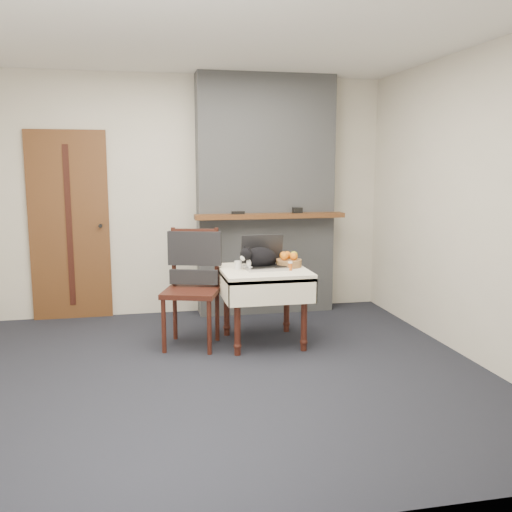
% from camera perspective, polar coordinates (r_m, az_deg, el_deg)
% --- Properties ---
extents(ground, '(4.50, 4.50, 0.00)m').
position_cam_1_polar(ground, '(4.64, -5.02, -11.67)').
color(ground, black).
rests_on(ground, ground).
extents(room_shell, '(4.52, 4.01, 2.61)m').
position_cam_1_polar(room_shell, '(4.80, -5.99, 10.52)').
color(room_shell, beige).
rests_on(room_shell, ground).
extents(door, '(0.82, 0.10, 2.00)m').
position_cam_1_polar(door, '(6.35, -18.15, 2.88)').
color(door, brown).
rests_on(door, ground).
extents(chimney, '(1.62, 0.48, 2.60)m').
position_cam_1_polar(chimney, '(6.32, 0.95, 6.01)').
color(chimney, gray).
rests_on(chimney, ground).
extents(side_table, '(0.78, 0.78, 0.70)m').
position_cam_1_polar(side_table, '(5.23, 0.77, -2.50)').
color(side_table, '#39180F').
rests_on(side_table, ground).
extents(laptop, '(0.42, 0.37, 0.30)m').
position_cam_1_polar(laptop, '(5.26, 0.88, -0.37)').
color(laptop, '#B7B7BC').
rests_on(laptop, side_table).
extents(cat, '(0.47, 0.30, 0.22)m').
position_cam_1_polar(cat, '(5.23, 0.46, -0.19)').
color(cat, black).
rests_on(cat, side_table).
extents(cream_jar, '(0.07, 0.07, 0.08)m').
position_cam_1_polar(cream_jar, '(5.18, -1.80, -0.92)').
color(cream_jar, silver).
rests_on(cream_jar, side_table).
extents(pill_bottle, '(0.04, 0.04, 0.08)m').
position_cam_1_polar(pill_bottle, '(5.13, 3.45, -0.99)').
color(pill_bottle, '#B54F16').
rests_on(pill_bottle, side_table).
extents(fruit_basket, '(0.24, 0.24, 0.14)m').
position_cam_1_polar(fruit_basket, '(5.32, 3.27, -0.48)').
color(fruit_basket, '#A27341').
rests_on(fruit_basket, side_table).
extents(desk_clutter, '(0.12, 0.12, 0.01)m').
position_cam_1_polar(desk_clutter, '(5.33, 2.16, -1.02)').
color(desk_clutter, black).
rests_on(desk_clutter, side_table).
extents(chair, '(0.60, 0.59, 1.07)m').
position_cam_1_polar(chair, '(5.24, -6.31, -1.48)').
color(chair, '#39180F').
rests_on(chair, ground).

